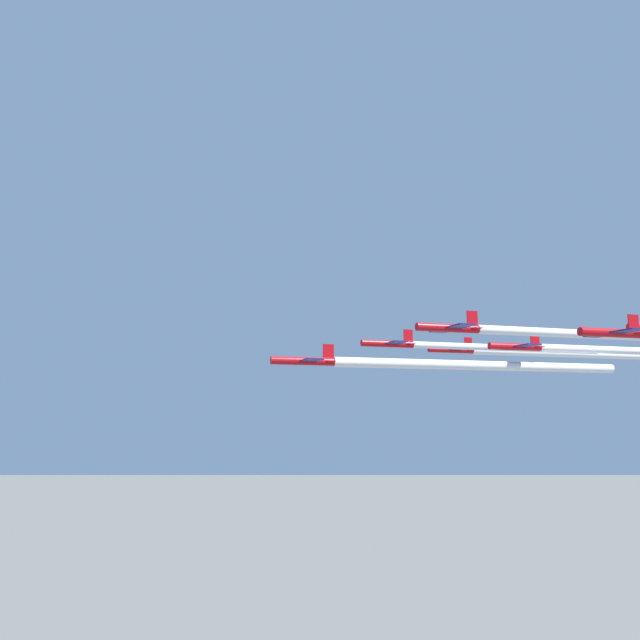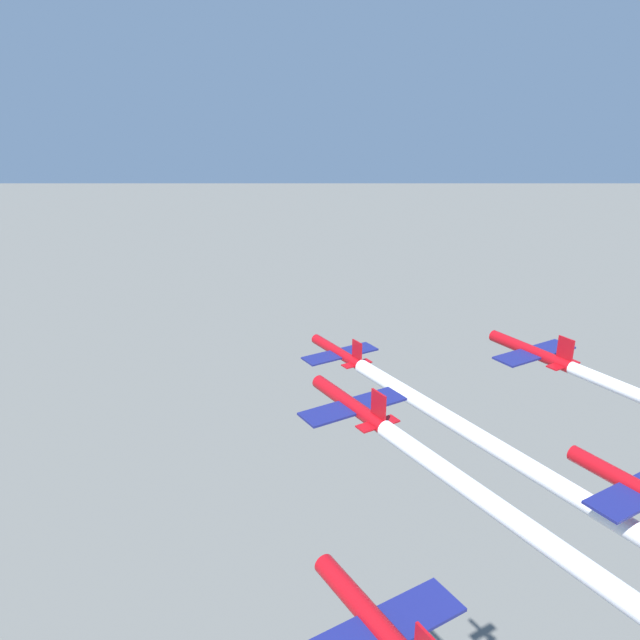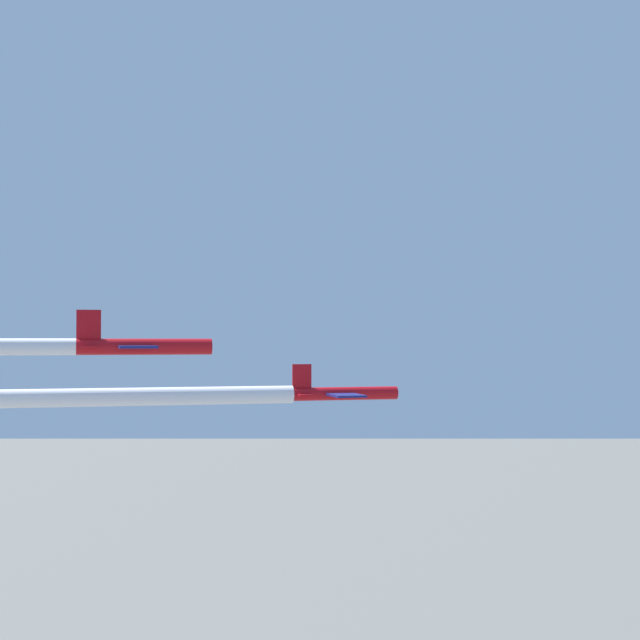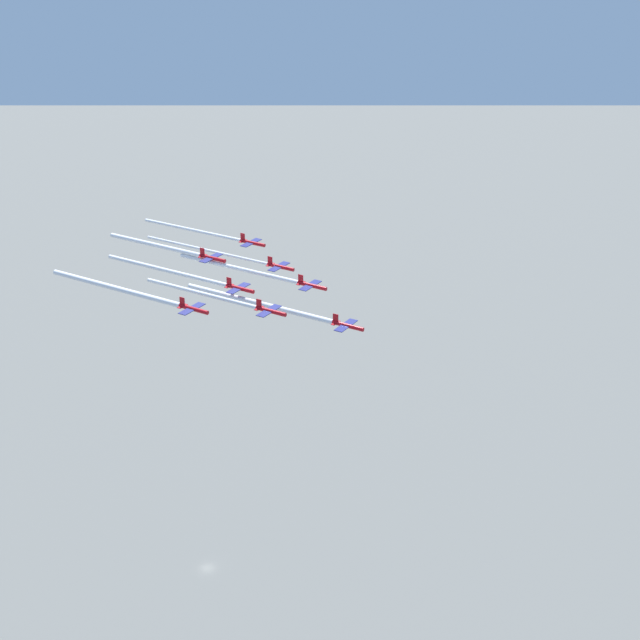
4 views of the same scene
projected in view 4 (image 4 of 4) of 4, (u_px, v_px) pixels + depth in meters
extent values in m
plane|color=#60605B|center=(207.00, 568.00, 293.49)|extent=(3000.00, 3000.00, 0.00)
cylinder|color=#B20C14|center=(348.00, 326.00, 213.97)|extent=(7.14, 6.20, 1.03)
cube|color=navy|center=(346.00, 325.00, 214.24)|extent=(6.77, 7.49, 0.17)
cube|color=#B20C14|center=(336.00, 318.00, 215.08)|extent=(1.24, 1.06, 2.06)
cube|color=#B20C14|center=(336.00, 323.00, 215.61)|extent=(2.71, 2.96, 0.11)
cylinder|color=#B20C14|center=(312.00, 286.00, 227.22)|extent=(7.14, 6.20, 1.03)
cube|color=navy|center=(310.00, 285.00, 227.48)|extent=(6.77, 7.49, 0.17)
cube|color=#B20C14|center=(301.00, 278.00, 228.32)|extent=(1.24, 1.06, 2.06)
cube|color=#B20C14|center=(301.00, 283.00, 228.86)|extent=(2.71, 2.96, 0.11)
cylinder|color=#B20C14|center=(271.00, 311.00, 212.66)|extent=(7.14, 6.20, 1.03)
cube|color=navy|center=(269.00, 311.00, 212.93)|extent=(6.77, 7.49, 0.17)
cube|color=#B20C14|center=(259.00, 303.00, 213.76)|extent=(1.24, 1.06, 2.06)
cube|color=#B20C14|center=(259.00, 308.00, 214.30)|extent=(2.71, 2.96, 0.11)
cylinder|color=#B20C14|center=(281.00, 267.00, 242.49)|extent=(7.14, 6.20, 1.03)
cube|color=navy|center=(279.00, 267.00, 242.75)|extent=(6.77, 7.49, 0.17)
cube|color=#B20C14|center=(270.00, 260.00, 243.59)|extent=(1.24, 1.06, 2.06)
cube|color=#B20C14|center=(270.00, 265.00, 244.13)|extent=(2.71, 2.96, 0.11)
cylinder|color=#B20C14|center=(240.00, 289.00, 227.83)|extent=(7.14, 6.20, 1.03)
cube|color=navy|center=(238.00, 288.00, 228.10)|extent=(6.77, 7.49, 0.17)
cube|color=#B20C14|center=(229.00, 281.00, 228.94)|extent=(1.24, 1.06, 2.06)
cube|color=#B20C14|center=(229.00, 286.00, 229.47)|extent=(2.71, 2.96, 0.11)
cylinder|color=#B20C14|center=(194.00, 309.00, 212.73)|extent=(7.14, 6.20, 1.03)
cube|color=navy|center=(192.00, 309.00, 213.00)|extent=(6.77, 7.49, 0.17)
cube|color=#B20C14|center=(182.00, 301.00, 213.84)|extent=(1.24, 1.06, 2.06)
cube|color=#B20C14|center=(182.00, 306.00, 214.37)|extent=(2.71, 2.96, 0.11)
cylinder|color=#B20C14|center=(253.00, 243.00, 256.83)|extent=(7.14, 6.20, 1.03)
cube|color=navy|center=(251.00, 243.00, 257.09)|extent=(6.77, 7.49, 0.17)
cube|color=#B20C14|center=(243.00, 237.00, 257.93)|extent=(1.24, 1.06, 2.06)
cube|color=#B20C14|center=(243.00, 241.00, 258.47)|extent=(2.71, 2.96, 0.11)
cylinder|color=#B20C14|center=(213.00, 258.00, 241.73)|extent=(7.14, 6.20, 1.03)
cube|color=navy|center=(211.00, 258.00, 242.00)|extent=(6.77, 7.49, 0.17)
cube|color=#B20C14|center=(202.00, 251.00, 242.83)|extent=(1.24, 1.06, 2.06)
cube|color=#B20C14|center=(203.00, 256.00, 243.37)|extent=(2.71, 2.96, 0.11)
cylinder|color=white|center=(258.00, 303.00, 226.46)|extent=(34.96, 29.49, 1.34)
cylinder|color=white|center=(238.00, 268.00, 238.31)|extent=(30.30, 25.56, 1.15)
cylinder|color=white|center=(201.00, 293.00, 222.73)|extent=(26.90, 22.69, 1.04)
cylinder|color=white|center=(206.00, 250.00, 254.66)|extent=(33.61, 28.24, 0.81)
cylinder|color=white|center=(166.00, 270.00, 239.47)|extent=(32.05, 27.01, 1.14)
cylinder|color=white|center=(115.00, 288.00, 224.72)|extent=(33.34, 28.14, 1.36)
cylinder|color=white|center=(192.00, 230.00, 267.39)|extent=(28.47, 23.99, 1.00)
cylinder|color=white|center=(155.00, 245.00, 251.44)|extent=(25.86, 21.87, 1.24)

